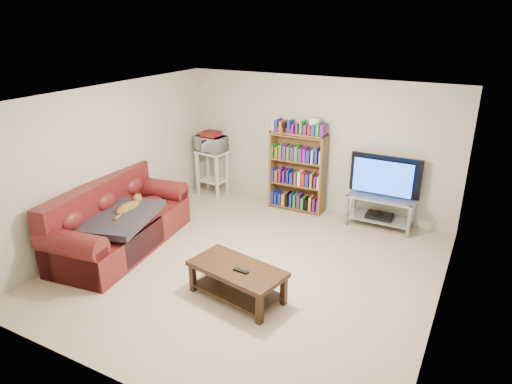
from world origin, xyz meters
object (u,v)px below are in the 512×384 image
Objects in this scene: bookshelf at (297,171)px; tv_stand at (380,206)px; coffee_table at (237,276)px; sofa at (117,225)px.

tv_stand is at bearing -2.18° from bookshelf.
coffee_table is 3.13m from tv_stand.
coffee_table is at bearing -82.07° from bookshelf.
bookshelf reaches higher than sofa.
sofa is at bearing -177.90° from coffee_table.
coffee_table is at bearing -15.91° from sofa.
tv_stand reaches higher than coffee_table.
bookshelf is at bearing 178.97° from tv_stand.
sofa reaches higher than tv_stand.
sofa is 1.73× the size of bookshelf.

